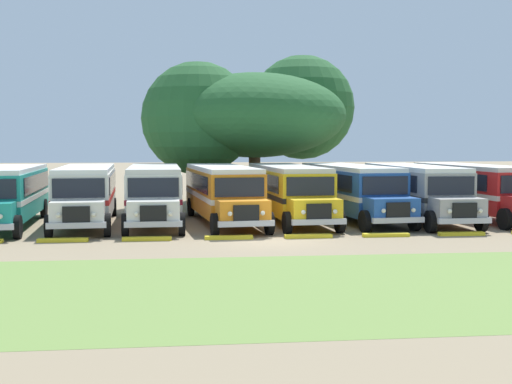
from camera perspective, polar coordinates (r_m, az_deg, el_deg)
ground_plane at (r=27.41m, az=1.24°, el=-4.15°), size 220.00×220.00×0.00m
foreground_grass_strip at (r=18.77m, az=4.89°, el=-8.06°), size 80.00×10.07×0.01m
parked_bus_slot_0 at (r=34.36m, az=-20.38°, el=-0.06°), size 3.30×10.93×2.82m
parked_bus_slot_1 at (r=33.90m, az=-14.29°, el=0.01°), size 3.28×10.93×2.82m
parked_bus_slot_2 at (r=33.68m, az=-8.67°, el=0.07°), size 2.95×10.87×2.82m
parked_bus_slot_3 at (r=33.45m, az=-2.86°, el=0.09°), size 3.72×10.99×2.82m
parked_bus_slot_4 at (r=34.12m, az=2.77°, el=0.17°), size 3.33×10.94×2.82m
parked_bus_slot_5 at (r=35.01m, az=8.13°, el=0.23°), size 3.72×11.00×2.82m
parked_bus_slot_6 at (r=35.48m, az=13.44°, el=0.21°), size 2.93×10.87×2.82m
parked_bus_slot_7 at (r=37.36m, az=18.10°, el=0.31°), size 3.52×10.97×2.82m
curb_wheelstop_1 at (r=28.07m, az=-16.15°, el=-3.97°), size 2.00×0.36×0.15m
curb_wheelstop_2 at (r=27.69m, az=-9.29°, el=-3.96°), size 2.00×0.36×0.15m
curb_wheelstop_3 at (r=27.73m, az=-2.34°, el=-3.90°), size 2.00×0.36×0.15m
curb_wheelstop_4 at (r=28.16m, az=4.49°, el=-3.78°), size 2.00×0.36×0.15m
curb_wheelstop_5 at (r=28.98m, az=11.03°, el=-3.62°), size 2.00×0.36×0.15m
curb_wheelstop_6 at (r=30.15m, az=17.13°, el=-3.43°), size 2.00×0.36×0.15m
broad_shade_tree at (r=44.13m, az=-0.30°, el=6.66°), size 14.16×13.16×9.89m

